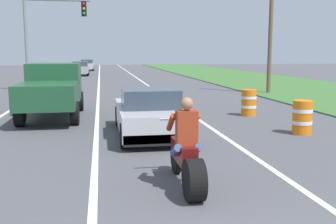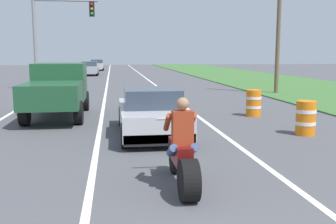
# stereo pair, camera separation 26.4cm
# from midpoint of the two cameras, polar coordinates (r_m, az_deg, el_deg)

# --- Properties ---
(lane_stripe_left_solid) EXTENTS (0.14, 120.00, 0.01)m
(lane_stripe_left_solid) POSITION_cam_midpoint_polar(r_m,az_deg,el_deg) (23.37, -19.19, 2.19)
(lane_stripe_left_solid) COLOR white
(lane_stripe_left_solid) RESTS_ON ground
(lane_stripe_right_solid) EXTENTS (0.14, 120.00, 0.01)m
(lane_stripe_right_solid) POSITION_cam_midpoint_polar(r_m,az_deg,el_deg) (23.28, -1.43, 2.64)
(lane_stripe_right_solid) COLOR white
(lane_stripe_right_solid) RESTS_ON ground
(lane_stripe_centre_dashed) EXTENTS (0.14, 120.00, 0.01)m
(lane_stripe_centre_dashed) POSITION_cam_midpoint_polar(r_m,az_deg,el_deg) (23.05, -10.33, 2.44)
(lane_stripe_centre_dashed) COLOR white
(lane_stripe_centre_dashed) RESTS_ON ground
(grass_verge_right) EXTENTS (10.00, 120.00, 0.06)m
(grass_verge_right) POSITION_cam_midpoint_polar(r_m,az_deg,el_deg) (26.66, 20.67, 2.89)
(grass_verge_right) COLOR #3D6B33
(grass_verge_right) RESTS_ON ground
(motorcycle_with_rider) EXTENTS (0.70, 2.21, 1.62)m
(motorcycle_with_rider) POSITION_cam_midpoint_polar(r_m,az_deg,el_deg) (6.95, 1.58, -6.32)
(motorcycle_with_rider) COLOR black
(motorcycle_with_rider) RESTS_ON ground
(sports_car_silver) EXTENTS (1.84, 4.30, 1.37)m
(sports_car_silver) POSITION_cam_midpoint_polar(r_m,az_deg,el_deg) (11.50, -3.36, -0.23)
(sports_car_silver) COLOR #B7B7BC
(sports_car_silver) RESTS_ON ground
(pickup_truck_left_lane_dark_green) EXTENTS (2.02, 4.80, 1.98)m
(pickup_truck_left_lane_dark_green) POSITION_cam_midpoint_polar(r_m,az_deg,el_deg) (15.13, -16.80, 3.33)
(pickup_truck_left_lane_dark_green) COLOR #1E4C2D
(pickup_truck_left_lane_dark_green) RESTS_ON ground
(traffic_light_mast_near) EXTENTS (4.04, 0.34, 6.00)m
(traffic_light_mast_near) POSITION_cam_midpoint_polar(r_m,az_deg,el_deg) (26.14, -17.47, 11.57)
(traffic_light_mast_near) COLOR gray
(traffic_light_mast_near) RESTS_ON ground
(utility_pole_roadside) EXTENTS (0.24, 0.24, 7.80)m
(utility_pole_roadside) POSITION_cam_midpoint_polar(r_m,az_deg,el_deg) (24.23, 14.25, 11.84)
(utility_pole_roadside) COLOR brown
(utility_pole_roadside) RESTS_ON ground
(construction_barrel_nearest) EXTENTS (0.58, 0.58, 1.00)m
(construction_barrel_nearest) POSITION_cam_midpoint_polar(r_m,az_deg,el_deg) (12.22, 18.17, -0.72)
(construction_barrel_nearest) COLOR orange
(construction_barrel_nearest) RESTS_ON ground
(construction_barrel_mid) EXTENTS (0.58, 0.58, 1.00)m
(construction_barrel_mid) POSITION_cam_midpoint_polar(r_m,az_deg,el_deg) (15.34, 11.05, 1.34)
(construction_barrel_mid) COLOR orange
(construction_barrel_mid) RESTS_ON ground
(distant_car_far_ahead) EXTENTS (1.80, 4.00, 1.50)m
(distant_car_far_ahead) POSITION_cam_midpoint_polar(r_m,az_deg,el_deg) (43.40, -12.69, 6.16)
(distant_car_far_ahead) COLOR #99999E
(distant_car_far_ahead) RESTS_ON ground
(distant_car_further_ahead) EXTENTS (1.80, 4.00, 1.50)m
(distant_car_further_ahead) POSITION_cam_midpoint_polar(r_m,az_deg,el_deg) (55.78, -11.70, 6.65)
(distant_car_further_ahead) COLOR #B2B2B7
(distant_car_further_ahead) RESTS_ON ground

